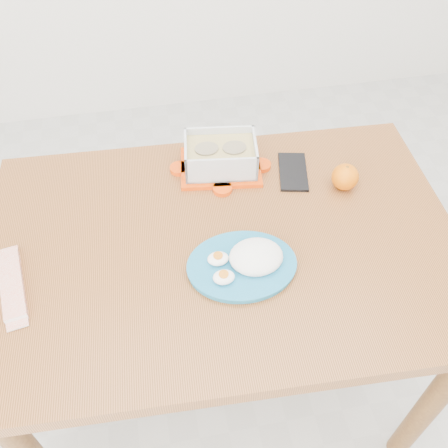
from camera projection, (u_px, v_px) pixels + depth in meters
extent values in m
plane|color=#B7B7B2|center=(279.00, 393.00, 1.72)|extent=(3.50, 3.50, 0.00)
cube|color=#95552A|center=(224.00, 246.00, 1.21)|extent=(1.17, 0.81, 0.04)
cylinder|color=brown|center=(430.00, 404.00, 1.33)|extent=(0.06, 0.06, 0.71)
cylinder|color=brown|center=(58.00, 260.00, 1.65)|extent=(0.06, 0.06, 0.71)
cylinder|color=brown|center=(354.00, 226.00, 1.75)|extent=(0.06, 0.06, 0.71)
cube|color=#E74006|center=(221.00, 167.00, 1.36)|extent=(0.23, 0.19, 0.01)
cube|color=#BABDC1|center=(221.00, 154.00, 1.33)|extent=(0.21, 0.16, 0.08)
cube|color=tan|center=(221.00, 156.00, 1.33)|extent=(0.19, 0.15, 0.05)
cylinder|color=#847156|center=(207.00, 151.00, 1.32)|extent=(0.07, 0.07, 0.02)
cylinder|color=#847156|center=(234.00, 150.00, 1.32)|extent=(0.07, 0.07, 0.02)
sphere|color=#E45C04|center=(345.00, 177.00, 1.29)|extent=(0.07, 0.07, 0.07)
cylinder|color=#1B6F98|center=(242.00, 266.00, 1.14)|extent=(0.26, 0.26, 0.02)
ellipsoid|color=silver|center=(256.00, 254.00, 1.12)|extent=(0.13, 0.11, 0.05)
ellipsoid|color=white|center=(218.00, 259.00, 1.13)|extent=(0.05, 0.04, 0.02)
ellipsoid|color=white|center=(224.00, 277.00, 1.09)|extent=(0.05, 0.04, 0.02)
cube|color=red|center=(12.00, 285.00, 1.10)|extent=(0.08, 0.20, 0.02)
cube|color=black|center=(293.00, 172.00, 1.35)|extent=(0.10, 0.16, 0.01)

